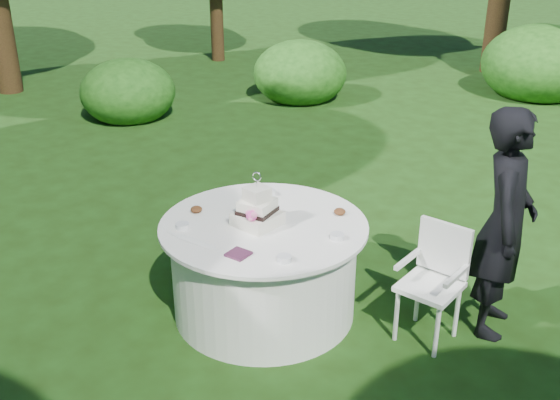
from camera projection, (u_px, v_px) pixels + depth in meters
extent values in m
plane|color=#1B350E|center=(265.00, 310.00, 5.18)|extent=(80.00, 80.00, 0.00)
cube|color=#481F38|center=(238.00, 254.00, 4.42)|extent=(0.14, 0.14, 0.02)
ellipsoid|color=white|center=(192.00, 240.00, 4.61)|extent=(0.48, 0.07, 0.01)
imported|color=black|center=(505.00, 224.00, 4.66)|extent=(0.55, 0.71, 1.72)
cylinder|color=white|center=(264.00, 270.00, 5.03)|extent=(1.40, 1.40, 0.74)
cylinder|color=white|center=(264.00, 225.00, 4.87)|extent=(1.56, 1.56, 0.03)
cube|color=silver|center=(257.00, 218.00, 4.83)|extent=(0.33, 0.33, 0.10)
cube|color=silver|center=(257.00, 206.00, 4.79)|extent=(0.25, 0.25, 0.10)
cube|color=beige|center=(257.00, 194.00, 4.74)|extent=(0.19, 0.19, 0.10)
cube|color=black|center=(257.00, 211.00, 4.80)|extent=(0.27, 0.27, 0.03)
sphere|color=#DC409B|center=(251.00, 216.00, 4.67)|extent=(0.08, 0.08, 0.08)
cylinder|color=white|center=(257.00, 184.00, 4.71)|extent=(0.01, 0.01, 0.05)
torus|color=white|center=(257.00, 176.00, 4.69)|extent=(0.07, 0.02, 0.07)
cube|color=white|center=(430.00, 287.00, 4.68)|extent=(0.42, 0.42, 0.04)
cube|color=silver|center=(444.00, 248.00, 4.71)|extent=(0.40, 0.06, 0.40)
cylinder|color=silver|center=(396.00, 316.00, 4.75)|extent=(0.03, 0.03, 0.42)
cylinder|color=white|center=(437.00, 332.00, 4.57)|extent=(0.03, 0.03, 0.42)
cylinder|color=silver|center=(418.00, 297.00, 4.98)|extent=(0.03, 0.03, 0.42)
cylinder|color=white|center=(457.00, 312.00, 4.79)|extent=(0.03, 0.03, 0.42)
cube|color=silver|center=(408.00, 259.00, 4.72)|extent=(0.06, 0.36, 0.03)
cube|color=silver|center=(457.00, 276.00, 4.50)|extent=(0.06, 0.36, 0.03)
cylinder|color=silver|center=(182.00, 226.00, 4.78)|extent=(0.10, 0.10, 0.04)
cylinder|color=silver|center=(270.00, 193.00, 5.34)|extent=(0.10, 0.10, 0.04)
cylinder|color=silver|center=(284.00, 258.00, 4.34)|extent=(0.10, 0.10, 0.04)
cylinder|color=silver|center=(337.00, 236.00, 4.63)|extent=(0.10, 0.10, 0.04)
ellipsoid|color=#562D16|center=(196.00, 209.00, 5.03)|extent=(0.09, 0.09, 0.05)
ellipsoid|color=#562D16|center=(340.00, 212.00, 4.99)|extent=(0.09, 0.09, 0.05)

